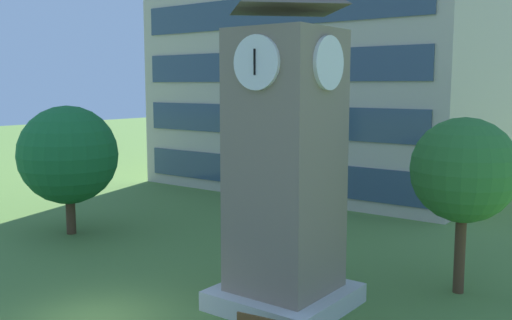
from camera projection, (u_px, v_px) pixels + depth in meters
clock_tower at (285, 163)px, 17.43m from camera, size 3.79×3.79×10.19m
tree_by_building at (464, 171)px, 18.68m from camera, size 3.45×3.45×5.88m
tree_streetside at (68, 155)px, 26.34m from camera, size 4.53×4.53×5.98m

